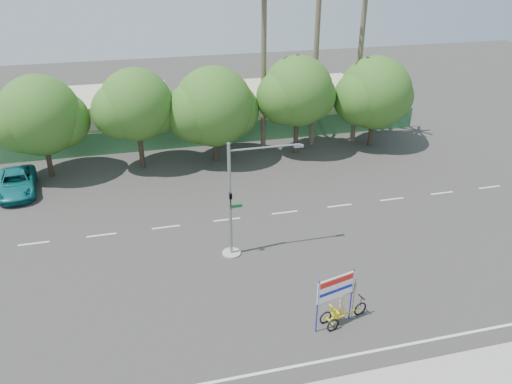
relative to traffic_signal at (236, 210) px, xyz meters
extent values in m
plane|color=#33302D|center=(2.20, -3.98, -2.92)|extent=(120.00, 120.00, 0.00)
cube|color=#336B3D|center=(2.20, 17.52, -1.92)|extent=(38.00, 0.08, 2.00)
cube|color=beige|center=(-7.80, 22.02, -0.92)|extent=(12.00, 8.00, 4.00)
cube|color=beige|center=(10.20, 22.02, -1.12)|extent=(14.00, 8.00, 3.60)
cylinder|color=#473828|center=(-11.80, 14.02, -1.16)|extent=(0.40, 0.40, 3.52)
sphere|color=#275B1A|center=(-11.80, 14.02, 2.04)|extent=(6.00, 6.00, 6.00)
sphere|color=#275B1A|center=(-10.45, 14.32, 1.48)|extent=(4.32, 4.32, 4.32)
sphere|color=#275B1A|center=(-13.15, 13.77, 1.72)|extent=(4.56, 4.56, 4.56)
cylinder|color=#473828|center=(-4.80, 14.02, -1.05)|extent=(0.40, 0.40, 3.74)
sphere|color=#275B1A|center=(-4.80, 14.02, 2.35)|extent=(5.60, 5.60, 5.60)
sphere|color=#275B1A|center=(-3.54, 14.32, 1.76)|extent=(4.03, 4.03, 4.03)
sphere|color=#275B1A|center=(-6.06, 13.77, 2.01)|extent=(4.26, 4.26, 4.26)
cylinder|color=#473828|center=(1.20, 14.02, -1.27)|extent=(0.40, 0.40, 3.30)
sphere|color=#275B1A|center=(1.20, 14.02, 1.73)|extent=(6.40, 6.40, 6.40)
sphere|color=#275B1A|center=(2.64, 14.32, 1.21)|extent=(4.61, 4.61, 4.61)
sphere|color=#275B1A|center=(-0.24, 13.77, 1.43)|extent=(4.86, 4.86, 4.86)
cylinder|color=#473828|center=(8.20, 14.02, -0.98)|extent=(0.40, 0.40, 3.87)
sphere|color=#275B1A|center=(8.20, 14.02, 2.54)|extent=(5.80, 5.80, 5.80)
sphere|color=#275B1A|center=(9.50, 14.32, 1.92)|extent=(4.18, 4.18, 4.18)
sphere|color=#275B1A|center=(6.89, 13.77, 2.19)|extent=(4.41, 4.41, 4.41)
cylinder|color=#473828|center=(15.20, 14.02, -1.20)|extent=(0.40, 0.40, 3.43)
sphere|color=#275B1A|center=(15.20, 14.02, 1.92)|extent=(6.20, 6.20, 6.20)
sphere|color=#275B1A|center=(16.59, 14.32, 1.37)|extent=(4.46, 4.46, 4.46)
sphere|color=#275B1A|center=(13.80, 13.77, 1.61)|extent=(4.71, 4.71, 4.71)
cylinder|color=#70604C|center=(10.20, 15.52, 5.58)|extent=(0.44, 0.44, 17.00)
cylinder|color=#70604C|center=(14.20, 15.52, 4.58)|extent=(0.44, 0.44, 15.00)
cylinder|color=#70604C|center=(5.70, 15.52, 4.08)|extent=(0.44, 0.44, 14.00)
cylinder|color=gray|center=(-0.30, 0.02, -2.87)|extent=(1.10, 1.10, 0.10)
cylinder|color=gray|center=(-0.30, 0.02, 0.58)|extent=(0.18, 0.18, 7.00)
cylinder|color=gray|center=(1.70, 0.02, 3.63)|extent=(4.00, 0.10, 0.10)
cube|color=gray|center=(3.60, 0.02, 3.53)|extent=(0.55, 0.20, 0.12)
imported|color=black|center=(-0.30, -0.20, 0.68)|extent=(0.16, 0.20, 1.00)
cube|color=#14662D|center=(0.05, 0.02, 0.23)|extent=(0.70, 0.04, 0.18)
torus|color=black|center=(4.81, -6.72, -2.59)|extent=(0.74, 0.26, 0.74)
torus|color=black|center=(2.94, -6.87, -2.61)|extent=(0.69, 0.25, 0.69)
torus|color=black|center=(3.09, -7.47, -2.61)|extent=(0.69, 0.25, 0.69)
cube|color=yellow|center=(3.91, -6.94, -2.53)|extent=(1.81, 0.52, 0.07)
cube|color=yellow|center=(3.01, -7.17, -2.59)|extent=(0.22, 0.65, 0.05)
cube|color=yellow|center=(3.49, -7.05, -2.37)|extent=(0.64, 0.58, 0.07)
cube|color=yellow|center=(3.20, -7.12, -2.07)|extent=(0.35, 0.50, 0.59)
cylinder|color=black|center=(4.81, -6.72, -2.16)|extent=(0.04, 0.04, 0.60)
cube|color=black|center=(4.81, -6.72, -1.86)|extent=(0.16, 0.49, 0.04)
imported|color=#CCB284|center=(3.65, -7.01, -1.96)|extent=(0.38, 0.48, 1.18)
cylinder|color=#1819B4|center=(2.27, -7.36, -1.45)|extent=(0.07, 0.07, 2.94)
cylinder|color=#1819B4|center=(4.17, -6.88, -1.45)|extent=(0.07, 0.07, 2.94)
cube|color=white|center=(3.22, -7.12, -0.69)|extent=(2.02, 0.56, 1.20)
cube|color=red|center=(3.23, -7.15, -0.30)|extent=(1.80, 0.47, 0.28)
cube|color=#1819B4|center=(3.23, -7.15, -0.85)|extent=(1.80, 0.47, 0.15)
cylinder|color=black|center=(4.33, -6.84, -1.78)|extent=(0.03, 0.03, 2.29)
cube|color=red|center=(3.96, -6.93, -1.07)|extent=(0.94, 0.26, 0.71)
imported|color=#106F75|center=(-13.87, 11.64, -2.16)|extent=(3.13, 5.74, 1.53)
camera|label=1|loc=(-4.83, -24.18, 13.68)|focal=35.00mm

